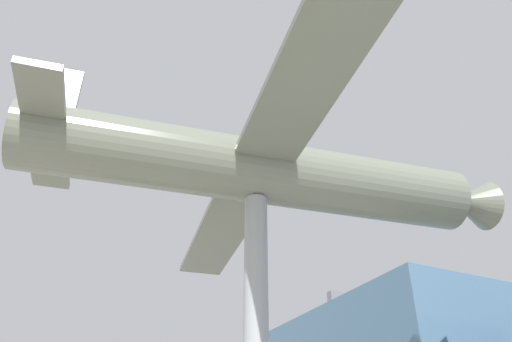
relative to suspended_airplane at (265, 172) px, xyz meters
name	(u,v)px	position (x,y,z in m)	size (l,w,h in m)	color
suspended_airplane	(265,172)	(0.00, 0.00, 0.00)	(16.47, 14.13, 3.17)	slate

